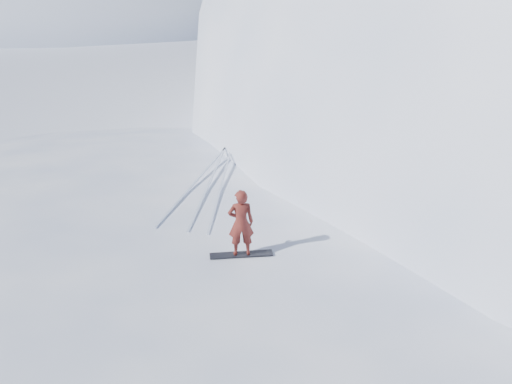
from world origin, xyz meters
TOP-DOWN VIEW (x-y plane):
  - near_ridge at (1.00, 3.00)m, footprint 36.00×28.00m
  - wind_bumps at (-0.56, 2.12)m, footprint 16.00×14.40m
  - snowboard at (1.85, 2.46)m, footprint 1.37×0.84m
  - snowboarder at (1.85, 2.46)m, footprint 0.67×0.58m
  - board_tracks at (-0.44, 5.96)m, footprint 1.96×5.98m

SIDE VIEW (x-z plane):
  - near_ridge at x=1.00m, z-range -2.40..2.40m
  - wind_bumps at x=-0.56m, z-range -0.50..0.50m
  - snowboard at x=1.85m, z-range 2.40..2.42m
  - board_tracks at x=-0.44m, z-range 2.40..2.44m
  - snowboarder at x=1.85m, z-range 2.42..3.96m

